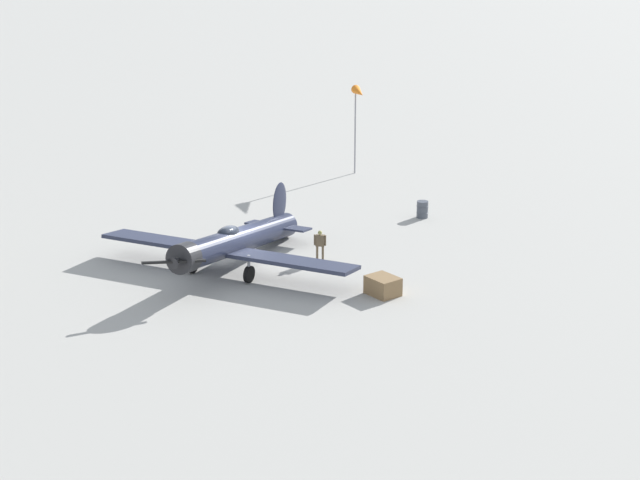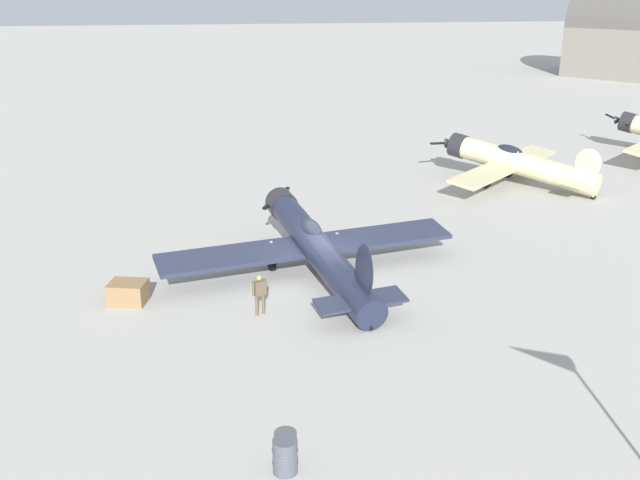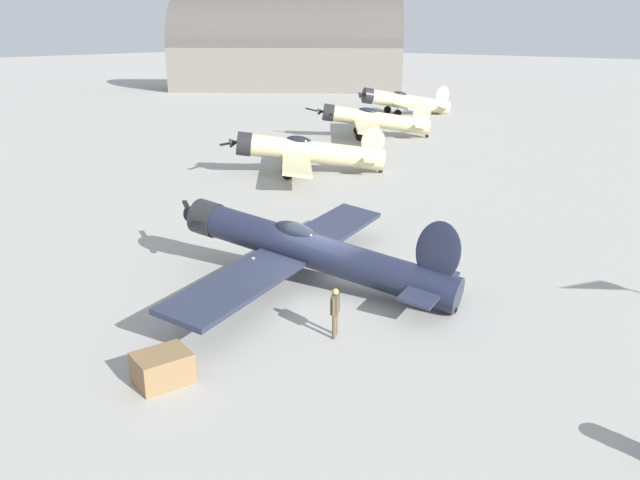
# 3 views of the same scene
# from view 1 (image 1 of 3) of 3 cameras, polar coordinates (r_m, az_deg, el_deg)

# --- Properties ---
(ground_plane) EXTENTS (400.00, 400.00, 0.00)m
(ground_plane) POSITION_cam_1_polar(r_m,az_deg,el_deg) (50.38, -4.43, -1.41)
(ground_plane) COLOR #A8A59E
(airplane_foreground) EXTENTS (12.03, 13.10, 3.19)m
(airplane_foreground) POSITION_cam_1_polar(r_m,az_deg,el_deg) (49.50, -4.77, -0.14)
(airplane_foreground) COLOR #1E2338
(airplane_foreground) RESTS_ON ground_plane
(ground_crew_mechanic) EXTENTS (0.38, 0.56, 1.58)m
(ground_crew_mechanic) POSITION_cam_1_polar(r_m,az_deg,el_deg) (50.50, -0.00, -0.15)
(ground_crew_mechanic) COLOR brown
(ground_crew_mechanic) RESTS_ON ground_plane
(equipment_crate) EXTENTS (1.44, 1.64, 0.84)m
(equipment_crate) POSITION_cam_1_polar(r_m,az_deg,el_deg) (46.53, 3.48, -2.53)
(equipment_crate) COLOR olive
(equipment_crate) RESTS_ON ground_plane
(fuel_drum) EXTENTS (0.67, 0.67, 0.94)m
(fuel_drum) POSITION_cam_1_polar(r_m,az_deg,el_deg) (57.92, 5.65, 1.69)
(fuel_drum) COLOR #474C56
(fuel_drum) RESTS_ON ground_plane
(windsock_mast) EXTENTS (1.89, 1.94, 5.74)m
(windsock_mast) POSITION_cam_1_polar(r_m,az_deg,el_deg) (65.19, 2.15, 7.96)
(windsock_mast) COLOR gray
(windsock_mast) RESTS_ON ground_plane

